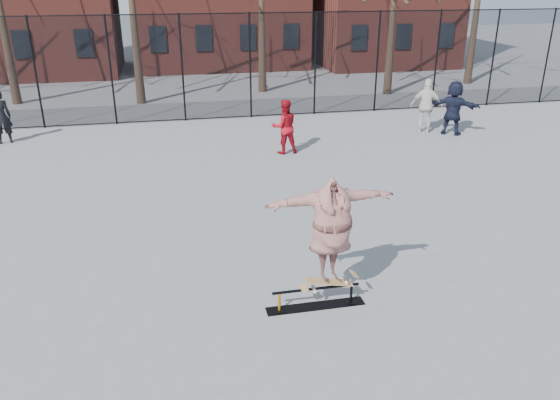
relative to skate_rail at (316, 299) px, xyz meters
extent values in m
plane|color=slate|center=(-0.12, 0.53, -0.15)|extent=(100.00, 100.00, 0.00)
cube|color=black|center=(0.00, 0.00, -0.14)|extent=(1.72, 0.26, 0.01)
cylinder|color=orange|center=(-0.64, 0.00, 0.03)|extent=(0.04, 0.04, 0.35)
cylinder|color=black|center=(0.64, 0.00, 0.03)|extent=(0.04, 0.04, 0.35)
cylinder|color=black|center=(0.00, 0.00, 0.21)|extent=(1.52, 0.05, 0.05)
imported|color=#3F3B95|center=(0.23, 0.00, 1.23)|extent=(2.24, 0.75, 1.80)
imported|color=black|center=(-7.66, 11.69, 0.76)|extent=(0.76, 0.60, 1.81)
imported|color=maroon|center=(1.36, 8.66, 0.71)|extent=(0.87, 0.69, 1.72)
imported|color=silver|center=(6.85, 10.04, 0.81)|extent=(1.21, 0.93, 1.91)
imported|color=black|center=(7.65, 9.57, 0.81)|extent=(1.74, 1.53, 1.91)
cylinder|color=black|center=(-6.72, 13.53, 1.85)|extent=(0.07, 0.07, 4.00)
cylinder|color=black|center=(-4.12, 13.53, 1.85)|extent=(0.07, 0.07, 4.00)
cylinder|color=black|center=(-1.52, 13.53, 1.85)|extent=(0.07, 0.07, 4.00)
cylinder|color=black|center=(1.08, 13.53, 1.85)|extent=(0.07, 0.07, 4.00)
cylinder|color=black|center=(3.68, 13.53, 1.85)|extent=(0.07, 0.07, 4.00)
cylinder|color=black|center=(6.28, 13.53, 1.85)|extent=(0.07, 0.07, 4.00)
cylinder|color=black|center=(8.88, 13.53, 1.85)|extent=(0.07, 0.07, 4.00)
cylinder|color=black|center=(11.48, 13.53, 1.85)|extent=(0.07, 0.07, 4.00)
cylinder|color=black|center=(14.08, 13.53, 1.85)|extent=(0.07, 0.07, 4.00)
cube|color=black|center=(-0.12, 13.53, 1.85)|extent=(34.00, 0.01, 4.00)
cylinder|color=black|center=(-0.12, 13.53, 3.81)|extent=(34.00, 0.04, 0.04)
cone|color=black|center=(-8.62, 18.33, 2.16)|extent=(0.40, 0.40, 4.62)
cone|color=black|center=(-3.12, 17.03, 2.16)|extent=(0.40, 0.40, 4.62)
cone|color=black|center=(2.38, 18.33, 2.16)|extent=(0.40, 0.40, 4.62)
cone|color=black|center=(7.88, 17.03, 2.16)|extent=(0.40, 0.40, 4.62)
cone|color=black|center=(13.38, 18.33, 2.16)|extent=(0.40, 0.40, 4.62)
camera|label=1|loc=(-2.26, -7.68, 5.15)|focal=35.00mm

